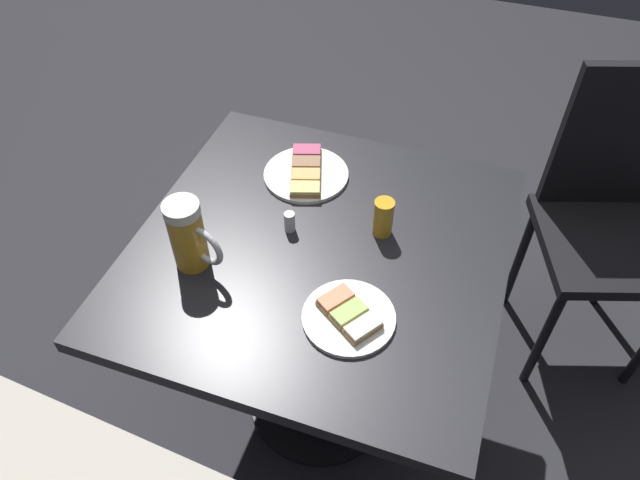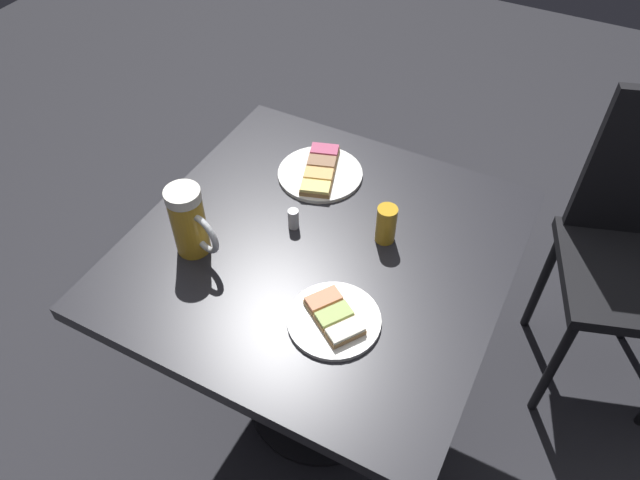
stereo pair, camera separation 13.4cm
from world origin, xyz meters
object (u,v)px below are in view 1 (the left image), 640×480
at_px(plate_far, 349,316).
at_px(cafe_chair, 610,209).
at_px(salt_shaker, 290,222).
at_px(beer_mug, 189,236).
at_px(beer_glass_small, 383,218).
at_px(plate_near, 306,173).

xyz_separation_m(plate_far, cafe_chair, (0.72, -0.56, -0.18)).
relative_size(salt_shaker, cafe_chair, 0.05).
bearing_deg(salt_shaker, beer_mug, 135.65).
height_order(beer_glass_small, salt_shaker, beer_glass_small).
distance_m(beer_glass_small, cafe_chair, 0.76).
relative_size(beer_mug, salt_shaker, 3.42).
xyz_separation_m(plate_far, beer_glass_small, (0.26, 0.00, 0.04)).
bearing_deg(cafe_chair, plate_near, 4.29).
bearing_deg(salt_shaker, cafe_chair, -55.70).
distance_m(beer_glass_small, salt_shaker, 0.22).
bearing_deg(cafe_chair, salt_shaker, 16.11).
height_order(plate_near, beer_mug, beer_mug).
distance_m(beer_mug, salt_shaker, 0.24).
bearing_deg(plate_far, cafe_chair, -37.77).
xyz_separation_m(plate_near, salt_shaker, (-0.19, -0.03, 0.02)).
bearing_deg(beer_mug, plate_near, -20.25).
distance_m(plate_near, cafe_chair, 0.88).
xyz_separation_m(plate_far, beer_mug, (0.03, 0.37, 0.08)).
relative_size(plate_far, cafe_chair, 0.20).
xyz_separation_m(beer_mug, cafe_chair, (0.69, -0.93, -0.26)).
relative_size(beer_mug, cafe_chair, 0.18).
distance_m(plate_far, beer_glass_small, 0.26).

